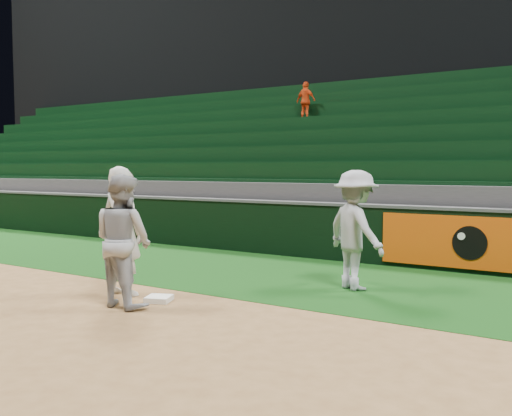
# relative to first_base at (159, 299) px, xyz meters

# --- Properties ---
(ground) EXTENTS (70.00, 70.00, 0.00)m
(ground) POSITION_rel_first_base_xyz_m (0.02, -0.18, -0.04)
(ground) COLOR brown
(ground) RESTS_ON ground
(foul_grass) EXTENTS (36.00, 4.20, 0.01)m
(foul_grass) POSITION_rel_first_base_xyz_m (0.02, 2.82, -0.04)
(foul_grass) COLOR #0D340D
(foul_grass) RESTS_ON ground
(upper_deck) EXTENTS (40.00, 12.00, 12.00)m
(upper_deck) POSITION_rel_first_base_xyz_m (0.02, 17.27, 5.96)
(upper_deck) COLOR black
(upper_deck) RESTS_ON ground
(first_base) EXTENTS (0.47, 0.47, 0.08)m
(first_base) POSITION_rel_first_base_xyz_m (0.00, 0.00, 0.00)
(first_base) COLOR white
(first_base) RESTS_ON ground
(first_baseman) EXTENTS (0.76, 0.52, 2.03)m
(first_baseman) POSITION_rel_first_base_xyz_m (-0.79, 0.03, 0.98)
(first_baseman) COLOR silver
(first_baseman) RESTS_ON ground
(baserunner) EXTENTS (1.00, 0.81, 1.92)m
(baserunner) POSITION_rel_first_base_xyz_m (-0.24, -0.48, 0.92)
(baserunner) COLOR #9FA3AA
(baserunner) RESTS_ON ground
(base_coach) EXTENTS (1.46, 1.27, 1.96)m
(base_coach) POSITION_rel_first_base_xyz_m (2.14, 2.39, 0.95)
(base_coach) COLOR #A0A2AD
(base_coach) RESTS_ON foul_grass
(field_wall) EXTENTS (36.00, 0.45, 1.25)m
(field_wall) POSITION_rel_first_base_xyz_m (0.04, 5.02, 0.59)
(field_wall) COLOR black
(field_wall) RESTS_ON ground
(stadium_seating) EXTENTS (36.00, 5.95, 5.18)m
(stadium_seating) POSITION_rel_first_base_xyz_m (0.02, 8.79, 1.66)
(stadium_seating) COLOR #363638
(stadium_seating) RESTS_ON ground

